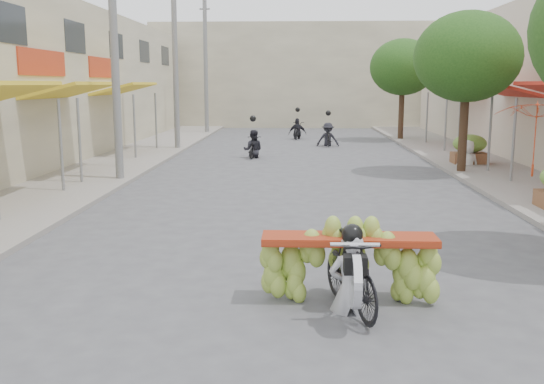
% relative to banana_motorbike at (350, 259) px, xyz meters
% --- Properties ---
extents(ground, '(120.00, 120.00, 0.00)m').
position_rel_banana_motorbike_xyz_m(ground, '(-0.69, -1.73, -0.67)').
color(ground, '#525257').
rests_on(ground, ground).
extents(sidewalk_left, '(4.00, 60.00, 0.12)m').
position_rel_banana_motorbike_xyz_m(sidewalk_left, '(-7.69, 13.27, -0.61)').
color(sidewalk_left, gray).
rests_on(sidewalk_left, ground).
extents(sidewalk_right, '(4.00, 60.00, 0.12)m').
position_rel_banana_motorbike_xyz_m(sidewalk_right, '(6.31, 13.27, -0.61)').
color(sidewalk_right, gray).
rests_on(sidewalk_right, ground).
extents(far_building, '(20.00, 6.00, 7.00)m').
position_rel_banana_motorbike_xyz_m(far_building, '(-0.69, 36.27, 2.83)').
color(far_building, '#BAB093').
rests_on(far_building, ground).
extents(utility_pole_mid, '(0.60, 0.24, 8.00)m').
position_rel_banana_motorbike_xyz_m(utility_pole_mid, '(-6.09, 10.27, 3.35)').
color(utility_pole_mid, slate).
rests_on(utility_pole_mid, ground).
extents(utility_pole_far, '(0.60, 0.24, 8.00)m').
position_rel_banana_motorbike_xyz_m(utility_pole_far, '(-6.09, 19.27, 3.35)').
color(utility_pole_far, slate).
rests_on(utility_pole_far, ground).
extents(utility_pole_back, '(0.60, 0.24, 8.00)m').
position_rel_banana_motorbike_xyz_m(utility_pole_back, '(-6.09, 28.27, 3.35)').
color(utility_pole_back, slate).
rests_on(utility_pole_back, ground).
extents(street_tree_mid, '(3.40, 3.40, 5.25)m').
position_rel_banana_motorbike_xyz_m(street_tree_mid, '(4.71, 12.27, 3.11)').
color(street_tree_mid, '#3A2719').
rests_on(street_tree_mid, ground).
extents(street_tree_far, '(3.40, 3.40, 5.25)m').
position_rel_banana_motorbike_xyz_m(street_tree_far, '(4.71, 24.27, 3.11)').
color(street_tree_far, '#3A2719').
rests_on(street_tree_far, ground).
extents(produce_crate_far, '(1.20, 0.88, 1.16)m').
position_rel_banana_motorbike_xyz_m(produce_crate_far, '(5.51, 14.27, 0.04)').
color(produce_crate_far, brown).
rests_on(produce_crate_far, ground).
extents(banana_motorbike, '(2.35, 1.90, 1.97)m').
position_rel_banana_motorbike_xyz_m(banana_motorbike, '(0.00, 0.00, 0.00)').
color(banana_motorbike, black).
rests_on(banana_motorbike, ground).
extents(market_umbrella, '(2.74, 2.74, 1.92)m').
position_rel_banana_motorbike_xyz_m(market_umbrella, '(5.25, 7.56, 1.89)').
color(market_umbrella, '#BF3B19').
rests_on(market_umbrella, ground).
extents(pedestrian, '(0.93, 0.64, 1.76)m').
position_rel_banana_motorbike_xyz_m(pedestrian, '(5.31, 13.80, 0.33)').
color(pedestrian, white).
rests_on(pedestrian, ground).
extents(bg_motorbike_a, '(0.82, 1.50, 1.95)m').
position_rel_banana_motorbike_xyz_m(bg_motorbike_a, '(-2.48, 16.54, 0.10)').
color(bg_motorbike_a, black).
rests_on(bg_motorbike_a, ground).
extents(bg_motorbike_b, '(1.07, 1.69, 1.95)m').
position_rel_banana_motorbike_xyz_m(bg_motorbike_b, '(0.76, 21.27, 0.18)').
color(bg_motorbike_b, black).
rests_on(bg_motorbike_b, ground).
extents(bg_motorbike_c, '(1.03, 1.65, 1.95)m').
position_rel_banana_motorbike_xyz_m(bg_motorbike_c, '(-0.69, 25.04, 0.13)').
color(bg_motorbike_c, black).
rests_on(bg_motorbike_c, ground).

